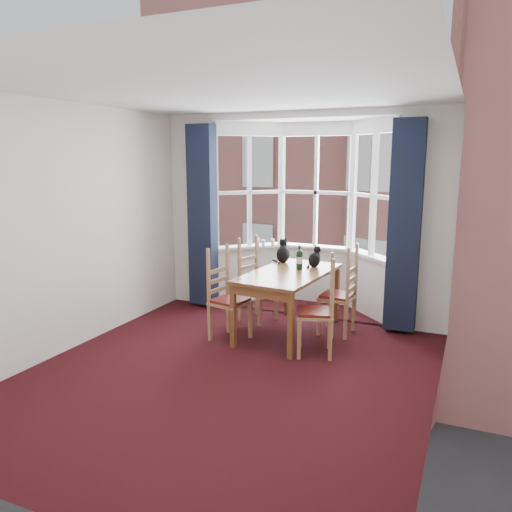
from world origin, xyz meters
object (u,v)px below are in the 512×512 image
Objects in this scene: candle_short at (263,243)px; wine_bottle at (299,258)px; chair_right_far at (344,298)px; candle_tall at (257,242)px; dining_table at (289,279)px; chair_left_far at (253,285)px; candle_extra at (273,243)px; cat_left at (283,253)px; chair_right_near at (323,314)px; cat_right at (315,258)px; chair_left_near at (224,301)px.

wine_bottle is at bearing -47.23° from candle_short.
candle_tall is (-1.57, 0.89, 0.46)m from chair_right_far.
dining_table is 0.73m from chair_right_far.
candle_extra reaches higher than chair_left_far.
candle_tall is at bearing 109.44° from chair_left_far.
chair_right_far is 2.74× the size of cat_left.
candle_extra is (-1.29, 1.68, 0.46)m from chair_right_near.
wine_bottle reaches higher than cat_right.
cat_left is (0.37, 0.16, 0.45)m from chair_left_far.
chair_right_near is at bearing -34.19° from chair_left_far.
dining_table is at bearing 140.59° from chair_right_near.
chair_left_far is at bearing -76.64° from candle_short.
cat_left is 3.47× the size of candle_short.
dining_table is at bearing -54.41° from candle_short.
chair_left_far is 2.74× the size of cat_left.
dining_table is 5.16× the size of wine_bottle.
cat_right is 2.47× the size of candle_extra.
wine_bottle is at bearing 72.06° from dining_table.
wine_bottle reaches higher than chair_right_far.
chair_left_far is 1.49m from chair_right_near.
chair_left_far is 9.51× the size of candle_short.
chair_left_far and chair_right_near have the same top height.
candle_extra reaches higher than chair_right_near.
wine_bottle is at bearing -43.80° from candle_tall.
dining_table is 13.53× the size of candle_tall.
chair_right_near is 7.62× the size of candle_tall.
chair_left_near is 0.82m from chair_left_far.
chair_left_near is 2.91× the size of wine_bottle.
chair_left_near is 1.15m from cat_left.
chair_right_far is 7.87× the size of candle_extra.
candle_short is (-0.57, 0.66, -0.01)m from cat_left.
cat_left is at bearing 117.91° from dining_table.
candle_tall is at bearing 132.88° from chair_right_near.
cat_right is at bearing 57.56° from wine_bottle.
chair_right_near is 2.16m from candle_extra.
chair_right_near and chair_right_far have the same top height.
dining_table is 1.77× the size of chair_right_far.
cat_right is 2.39× the size of candle_tall.
candle_tall reaches higher than candle_short.
wine_bottle is at bearing -174.19° from chair_right_far.
cat_right is (-0.44, 0.16, 0.44)m from chair_right_far.
cat_left is (-0.28, 0.52, 0.22)m from dining_table.
wine_bottle is (-0.52, 0.68, 0.46)m from chair_right_near.
cat_left is 0.47m from wine_bottle.
chair_right_far is 1.86m from candle_tall.
wine_bottle is at bearing -122.44° from cat_right.
chair_left_far is at bearing -176.25° from cat_right.
cat_left is at bearing -49.21° from candle_short.
cat_left is at bearing 163.93° from chair_right_far.
wine_bottle is 2.62× the size of candle_tall.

